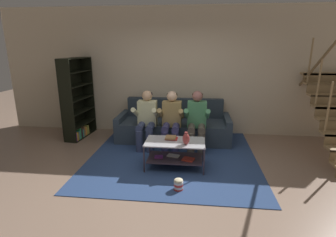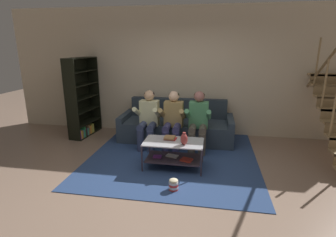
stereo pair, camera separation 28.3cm
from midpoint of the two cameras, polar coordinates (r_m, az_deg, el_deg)
name	(u,v)px [view 2 (the right image)]	position (r m, az deg, el deg)	size (l,w,h in m)	color
ground	(164,179)	(4.25, 1.04, -13.16)	(16.80, 16.80, 0.00)	gray
back_partition	(183,72)	(6.20, 4.64, 10.06)	(8.40, 0.12, 2.90)	beige
couch	(177,127)	(5.87, 3.25, -1.83)	(2.46, 0.93, 0.87)	#303E4B
person_seated_left	(148,117)	(5.33, -2.81, 0.32)	(0.50, 0.58, 1.17)	#384266
person_seated_middle	(173,118)	(5.24, 2.61, 0.06)	(0.50, 0.58, 1.17)	navy
person_seated_right	(198,119)	(5.21, 8.15, -0.13)	(0.50, 0.58, 1.18)	#524C42
coffee_table	(174,150)	(4.52, 3.05, -6.97)	(1.01, 0.56, 0.48)	#B8B7C1
area_rug	(174,153)	(5.18, 2.93, -7.61)	(3.10, 3.37, 0.01)	navy
vase	(184,139)	(4.29, 5.42, -4.49)	(0.12, 0.12, 0.21)	maroon
book_stack	(170,138)	(4.56, 2.25, -4.24)	(0.22, 0.19, 0.05)	red
bookshelf	(82,104)	(6.34, -17.09, 3.03)	(0.39, 0.98, 1.79)	black
popcorn_tub	(174,185)	(3.94, 3.34, -14.20)	(0.14, 0.14, 0.18)	red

